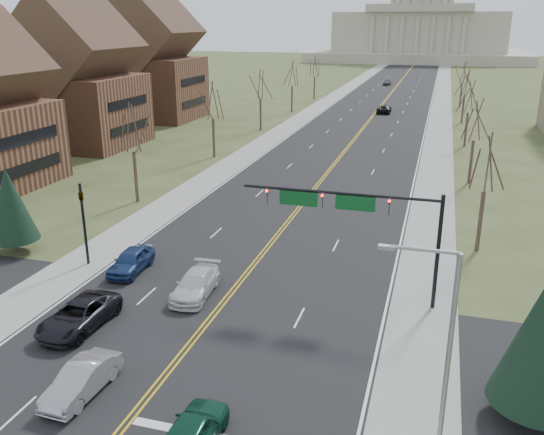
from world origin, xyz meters
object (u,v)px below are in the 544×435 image
Objects in this scene: street_light at (442,348)px; car_sb_inner_lead at (82,380)px; car_sb_outer_second at (131,261)px; signal_left at (83,215)px; car_sb_inner_second at (196,284)px; car_sb_outer_lead at (79,315)px; car_far_nb at (384,109)px; car_nb_inner_lead at (192,433)px; signal_mast at (354,211)px; car_far_sb at (387,82)px.

car_sb_inner_lead is at bearing 179.82° from street_light.
street_light reaches higher than car_sb_outer_second.
street_light is 24.81m from car_sb_outer_second.
street_light is at bearing 2.33° from car_sb_inner_lead.
car_sb_inner_second is at bearing -14.60° from signal_left.
car_sb_outer_lead is 7.35m from car_sb_inner_second.
car_sb_outer_lead is at bearing 84.15° from car_far_nb.
car_sb_inner_second is (-5.46, 12.95, -0.05)m from car_nb_inner_lead.
signal_left is at bearing 161.26° from car_sb_inner_second.
car_sb_outer_second is (-15.27, -0.33, -4.95)m from signal_mast.
car_sb_inner_lead is 92.01m from car_far_nb.
car_far_nb is (-5.87, 78.44, -5.00)m from signal_mast.
signal_mast is 129.29m from car_far_sb.
car_sb_inner_second is 1.18× the size of car_far_sb.
street_light reaches higher than car_sb_outer_lead.
car_far_nb is (-1.85, 93.85, -0.05)m from car_nb_inner_lead.
car_sb_inner_second reaches higher than car_far_nb.
car_sb_inner_lead reaches higher than car_far_nb.
car_nb_inner_lead is 14.05m from car_sb_inner_second.
signal_mast is at bearing -105.24° from car_nb_inner_lead.
signal_left is 10.21m from car_sb_inner_second.
car_sb_inner_lead is 142.25m from car_far_sb.
car_nb_inner_lead is 93.87m from car_far_nb.
car_sb_inner_lead is 0.81× the size of car_sb_outer_lead.
street_light is at bearing -169.02° from car_nb_inner_lead.
signal_mast reaches higher than car_sb_inner_lead.
car_sb_inner_lead is at bearing -17.52° from car_nb_inner_lead.
car_sb_inner_second reaches higher than car_far_sb.
signal_left is 27.78m from street_light.
signal_left is (-18.95, 0.00, -2.05)m from signal_mast.
car_sb_inner_lead is 1.03× the size of car_far_sb.
car_sb_outer_second is at bearing 100.29° from car_sb_outer_lead.
signal_left is 1.07× the size of car_sb_outer_lead.
car_sb_outer_lead is at bearing -59.63° from signal_left.
car_sb_outer_second reaches higher than car_sb_outer_lead.
car_far_nb is (9.39, 78.77, -0.05)m from car_sb_outer_second.
car_far_sb is (0.28, 142.25, 0.00)m from car_sb_inner_lead.
car_far_sb is (8.77, 128.79, -2.95)m from signal_left.
car_sb_outer_lead is at bearing -85.02° from car_sb_outer_second.
car_far_sb is at bearing 86.11° from signal_left.
car_sb_outer_second is 79.33m from car_far_nb.
car_nb_inner_lead is 144.33m from car_far_sb.
car_sb_outer_lead is 1.08× the size of car_sb_inner_second.
car_far_nb is (13.07, 78.44, -2.95)m from signal_left.
car_sb_outer_second is (-5.78, 2.14, 0.05)m from car_sb_inner_second.
street_light is 1.93× the size of car_sb_outer_second.
car_nb_inner_lead is (14.92, -15.41, -2.90)m from signal_left.
car_sb_outer_second is (-11.24, 15.08, -0.00)m from car_nb_inner_lead.
car_sb_outer_lead is (4.76, -8.12, -2.92)m from signal_left.
car_far_nb is 50.54m from car_far_sb.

